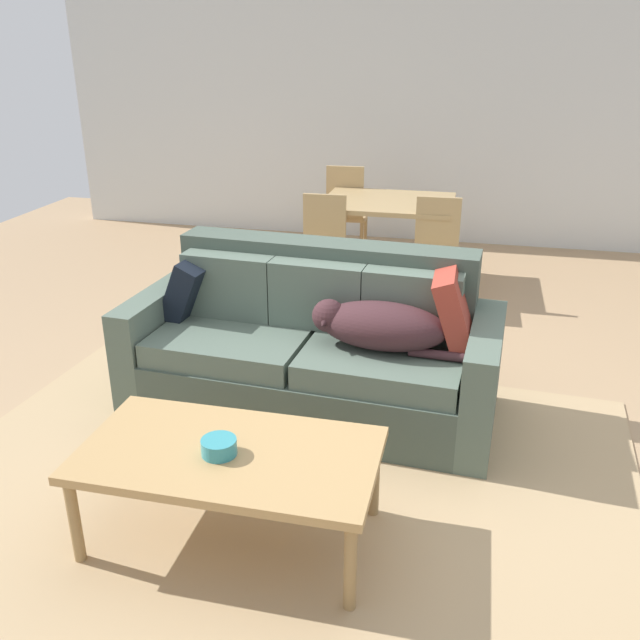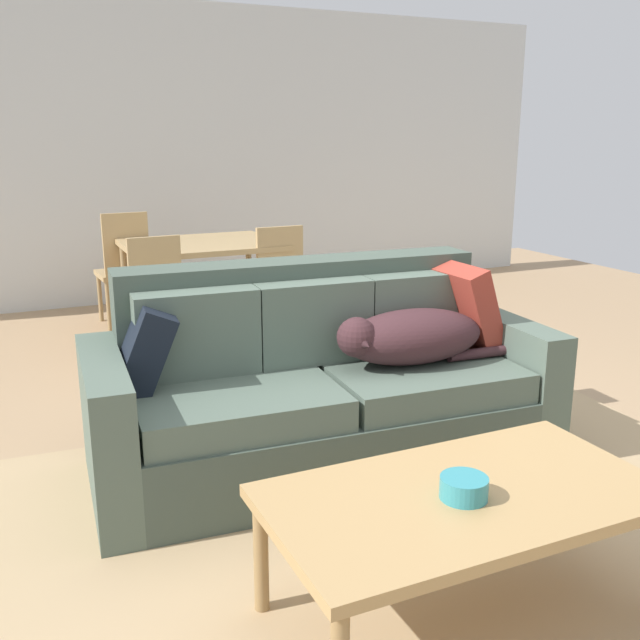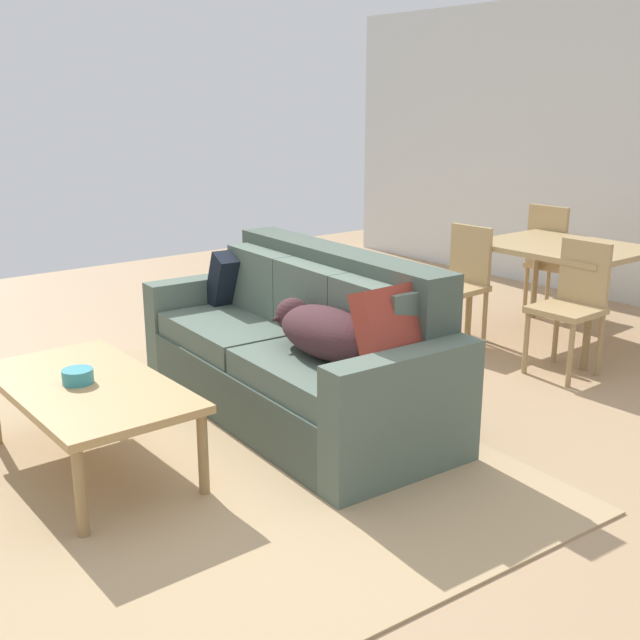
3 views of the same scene
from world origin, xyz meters
name	(u,v)px [view 1 (image 1 of 3)]	position (x,y,z in m)	size (l,w,h in m)	color
ground_plane	(354,418)	(0.00, 0.00, 0.00)	(10.00, 10.00, 0.00)	tan
back_partition	(427,112)	(0.00, 4.00, 1.35)	(8.00, 0.12, 2.70)	silver
area_rug	(267,497)	(-0.28, -0.84, 0.01)	(3.52, 2.99, 0.01)	tan
couch	(314,349)	(-0.27, 0.12, 0.37)	(2.19, 1.02, 0.95)	#414F45
dog_on_left_cushion	(378,325)	(0.13, -0.03, 0.62)	(0.87, 0.39, 0.26)	#3C2225
throw_pillow_by_left_arm	(191,288)	(-1.07, 0.22, 0.65)	(0.15, 0.37, 0.37)	black
throw_pillow_by_right_arm	(455,310)	(0.53, 0.11, 0.69)	(0.12, 0.45, 0.45)	maroon
coffee_table	(229,459)	(-0.34, -1.14, 0.41)	(1.27, 0.69, 0.46)	tan
bowl_on_coffee_table	(219,447)	(-0.37, -1.17, 0.49)	(0.15, 0.15, 0.07)	teal
dining_table	(388,208)	(-0.17, 2.50, 0.67)	(1.14, 0.93, 0.75)	tan
dining_chair_near_left	(322,244)	(-0.63, 1.89, 0.49)	(0.42, 0.42, 0.88)	tan
dining_chair_near_right	(436,248)	(0.30, 1.95, 0.50)	(0.41, 0.41, 0.89)	tan
dining_chair_far_left	(346,209)	(-0.66, 3.08, 0.51)	(0.42, 0.42, 0.94)	tan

